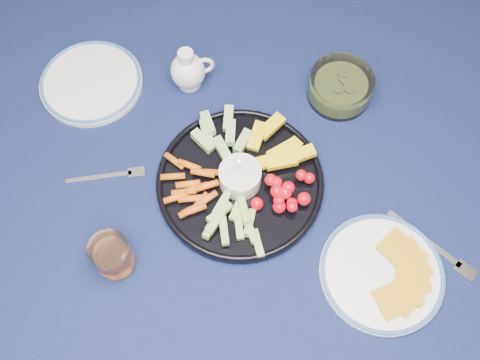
# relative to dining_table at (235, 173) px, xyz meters

# --- Properties ---
(dining_table) EXTENTS (1.67, 1.07, 0.75)m
(dining_table) POSITION_rel_dining_table_xyz_m (0.00, 0.00, 0.00)
(dining_table) COLOR #472617
(dining_table) RESTS_ON ground
(crudite_platter) EXTENTS (0.33, 0.33, 0.10)m
(crudite_platter) POSITION_rel_dining_table_xyz_m (0.01, -0.07, 0.11)
(crudite_platter) COLOR black
(crudite_platter) RESTS_ON dining_table
(creamer_pitcher) EXTENTS (0.09, 0.07, 0.10)m
(creamer_pitcher) POSITION_rel_dining_table_xyz_m (-0.11, 0.17, 0.13)
(creamer_pitcher) COLOR white
(creamer_pitcher) RESTS_ON dining_table
(pickle_bowl) EXTENTS (0.13, 0.13, 0.06)m
(pickle_bowl) POSITION_rel_dining_table_xyz_m (0.21, 0.15, 0.12)
(pickle_bowl) COLOR white
(pickle_bowl) RESTS_ON dining_table
(cheese_plate) EXTENTS (0.23, 0.23, 0.03)m
(cheese_plate) POSITION_rel_dining_table_xyz_m (0.28, -0.23, 0.10)
(cheese_plate) COLOR white
(cheese_plate) RESTS_ON dining_table
(juice_tumbler) EXTENTS (0.07, 0.07, 0.08)m
(juice_tumbler) POSITION_rel_dining_table_xyz_m (-0.20, -0.24, 0.12)
(juice_tumbler) COLOR white
(juice_tumbler) RESTS_ON dining_table
(fork_left) EXTENTS (0.16, 0.05, 0.00)m
(fork_left) POSITION_rel_dining_table_xyz_m (-0.24, -0.07, 0.09)
(fork_left) COLOR silver
(fork_left) RESTS_ON dining_table
(fork_right) EXTENTS (0.16, 0.13, 0.00)m
(fork_right) POSITION_rel_dining_table_xyz_m (0.39, -0.18, 0.09)
(fork_right) COLOR silver
(fork_right) RESTS_ON dining_table
(side_plate_extra) EXTENTS (0.22, 0.22, 0.02)m
(side_plate_extra) POSITION_rel_dining_table_xyz_m (-0.32, 0.15, 0.10)
(side_plate_extra) COLOR white
(side_plate_extra) RESTS_ON dining_table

